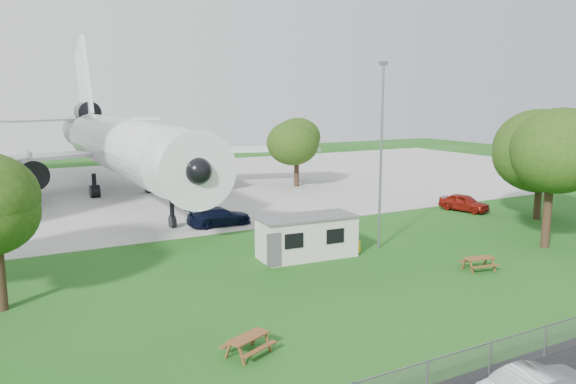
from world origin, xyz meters
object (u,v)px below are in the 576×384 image
site_cabin (307,237)px  picnic_west (248,355)px  airliner (119,143)px  picnic_east (478,270)px

site_cabin → picnic_west: site_cabin is taller
airliner → picnic_west: 40.19m
airliner → site_cabin: (5.00, -29.12, -3.96)m
airliner → site_cabin: airliner is taller
airliner → site_cabin: 29.81m
site_cabin → airliner: bearing=99.7°
picnic_west → picnic_east: 16.57m
site_cabin → picnic_west: (-8.92, -10.53, -1.31)m
site_cabin → picnic_east: 10.31m
airliner → site_cabin: size_ratio=6.98×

